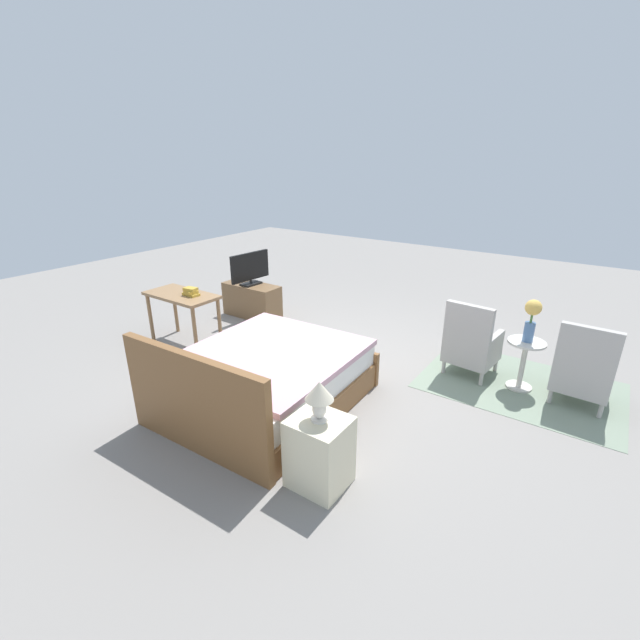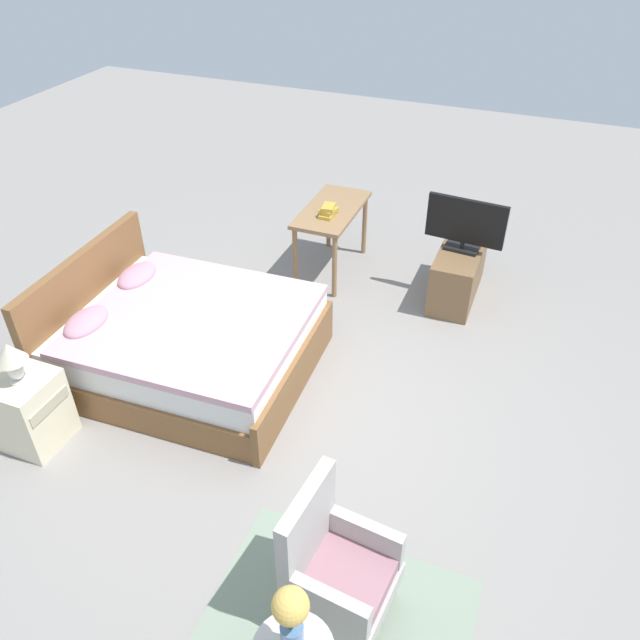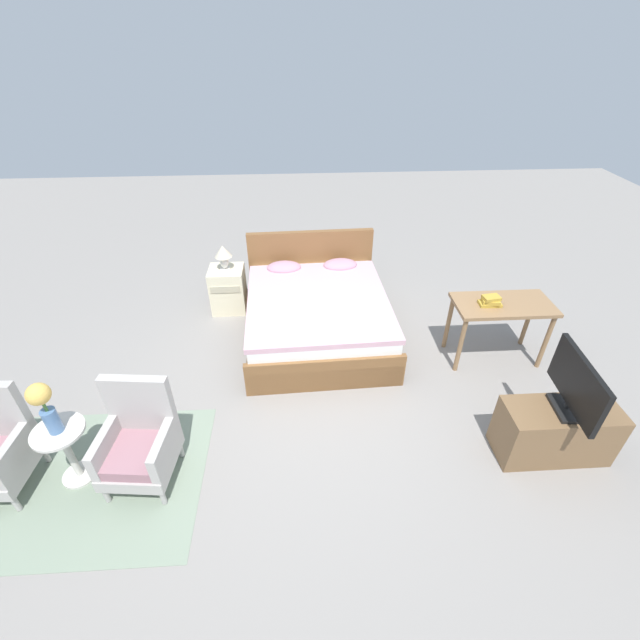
{
  "view_description": "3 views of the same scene",
  "coord_description": "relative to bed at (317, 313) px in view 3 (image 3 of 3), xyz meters",
  "views": [
    {
      "loc": [
        -2.64,
        4.05,
        2.47
      ],
      "look_at": [
        0.15,
        0.04,
        0.59
      ],
      "focal_mm": 24.0,
      "sensor_mm": 36.0,
      "label": 1
    },
    {
      "loc": [
        -3.35,
        -1.4,
        3.56
      ],
      "look_at": [
        0.19,
        -0.0,
        0.75
      ],
      "focal_mm": 35.0,
      "sensor_mm": 36.0,
      "label": 2
    },
    {
      "loc": [
        -0.15,
        -3.11,
        3.19
      ],
      "look_at": [
        0.05,
        0.33,
        0.78
      ],
      "focal_mm": 24.0,
      "sensor_mm": 36.0,
      "label": 3
    }
  ],
  "objects": [
    {
      "name": "bed",
      "position": [
        0.0,
        0.0,
        0.0
      ],
      "size": [
        1.73,
        2.04,
        0.96
      ],
      "color": "brown",
      "rests_on": "ground_plane"
    },
    {
      "name": "floor_rug",
      "position": [
        -2.13,
        -1.98,
        -0.29
      ],
      "size": [
        2.1,
        1.5,
        0.01
      ],
      "color": "gray",
      "rests_on": "ground_plane"
    },
    {
      "name": "tv_stand",
      "position": [
        1.97,
        -1.92,
        -0.03
      ],
      "size": [
        0.96,
        0.4,
        0.54
      ],
      "color": "brown",
      "rests_on": "ground_plane"
    },
    {
      "name": "book_stack",
      "position": [
        1.8,
        -0.61,
        0.48
      ],
      "size": [
        0.23,
        0.16,
        0.11
      ],
      "color": "#B79333",
      "rests_on": "vanity_desk"
    },
    {
      "name": "tv_flatscreen",
      "position": [
        1.97,
        -1.92,
        0.5
      ],
      "size": [
        0.23,
        0.75,
        0.52
      ],
      "color": "black",
      "rests_on": "tv_stand"
    },
    {
      "name": "table_lamp",
      "position": [
        -1.13,
        0.62,
        0.51
      ],
      "size": [
        0.22,
        0.22,
        0.33
      ],
      "color": "silver",
      "rests_on": "nightstand"
    },
    {
      "name": "vanity_desk",
      "position": [
        1.97,
        -0.58,
        0.32
      ],
      "size": [
        1.04,
        0.52,
        0.73
      ],
      "color": "#8E6B47",
      "rests_on": "ground_plane"
    },
    {
      "name": "side_table",
      "position": [
        -2.13,
        -1.93,
        0.06
      ],
      "size": [
        0.4,
        0.4,
        0.58
      ],
      "color": "beige",
      "rests_on": "ground_plane"
    },
    {
      "name": "nightstand",
      "position": [
        -1.13,
        0.61,
        -0.0
      ],
      "size": [
        0.44,
        0.41,
        0.6
      ],
      "color": "beige",
      "rests_on": "ground_plane"
    },
    {
      "name": "flower_vase",
      "position": [
        -2.13,
        -1.93,
        0.57
      ],
      "size": [
        0.17,
        0.17,
        0.48
      ],
      "color": "#4C709E",
      "rests_on": "side_table"
    },
    {
      "name": "armchair_by_window_right",
      "position": [
        -1.55,
        -1.92,
        0.08
      ],
      "size": [
        0.59,
        0.59,
        0.92
      ],
      "color": "#ADA8A3",
      "rests_on": "floor_rug"
    },
    {
      "name": "ground_plane",
      "position": [
        -0.07,
        -1.17,
        -0.3
      ],
      "size": [
        16.0,
        16.0,
        0.0
      ],
      "primitive_type": "plane",
      "color": "gray"
    }
  ]
}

